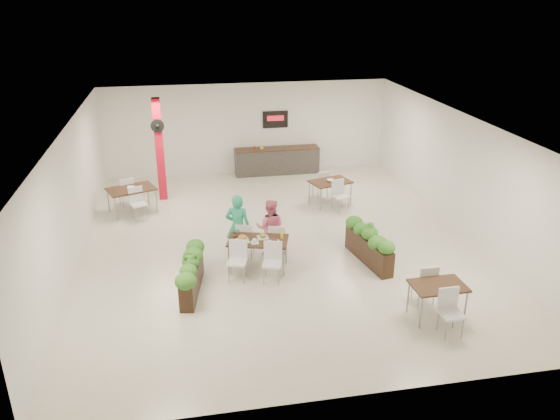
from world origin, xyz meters
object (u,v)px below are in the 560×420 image
object	(u,v)px
service_counter	(277,160)
planter_right	(369,243)
planter_left	(191,271)
side_table_b	(330,185)
diner_man	(238,227)
side_table_a	(131,192)
side_table_c	(438,291)
red_column	(160,149)
main_table	(258,244)
diner_woman	(270,228)

from	to	relation	value
service_counter	planter_right	world-z (taller)	service_counter
planter_left	side_table_b	xyz separation A→B (m)	(4.38, 4.52, 0.13)
diner_man	side_table_a	distance (m)	4.48
planter_left	side_table_a	xyz separation A→B (m)	(-1.58, 4.96, 0.14)
side_table_c	red_column	bearing A→B (deg)	123.98
main_table	side_table_a	size ratio (longest dim) A/B	1.14
side_table_a	side_table_b	distance (m)	5.97
planter_left	side_table_c	distance (m)	5.21
red_column	side_table_c	distance (m)	9.66
planter_right	side_table_b	bearing A→B (deg)	88.65
planter_left	red_column	bearing A→B (deg)	96.71
planter_right	service_counter	bearing A→B (deg)	97.84
diner_man	diner_woman	size ratio (longest dim) A/B	1.12
red_column	planter_right	distance (m)	7.35
service_counter	side_table_c	size ratio (longest dim) A/B	1.84
planter_right	side_table_b	size ratio (longest dim) A/B	1.17
side_table_b	side_table_a	bearing A→B (deg)	159.54
diner_woman	side_table_b	xyz separation A→B (m)	(2.39, 3.07, -0.11)
red_column	diner_man	xyz separation A→B (m)	(1.89, -4.48, -0.81)
service_counter	planter_right	distance (m)	7.22
service_counter	side_table_a	size ratio (longest dim) A/B	1.80
diner_man	planter_left	world-z (taller)	diner_man
side_table_b	diner_man	bearing A→B (deg)	-152.28
main_table	side_table_b	size ratio (longest dim) A/B	1.13
main_table	service_counter	bearing A→B (deg)	76.18
diner_woman	side_table_a	size ratio (longest dim) A/B	0.89
red_column	diner_man	distance (m)	4.93
main_table	diner_man	xyz separation A→B (m)	(-0.39, 0.65, 0.19)
main_table	side_table_a	xyz separation A→B (m)	(-3.16, 4.16, 0.00)
red_column	main_table	world-z (taller)	red_column
planter_right	side_table_c	xyz separation A→B (m)	(0.55, -2.57, 0.11)
diner_man	planter_right	world-z (taller)	diner_man
main_table	planter_right	bearing A→B (deg)	-3.33
diner_woman	planter_right	xyz separation A→B (m)	(2.29, -0.81, -0.24)
service_counter	diner_man	bearing A→B (deg)	-108.41
main_table	side_table_a	bearing A→B (deg)	127.19
main_table	diner_woman	bearing A→B (deg)	57.79
diner_woman	side_table_b	world-z (taller)	diner_woman
red_column	diner_woman	size ratio (longest dim) A/B	2.17
service_counter	side_table_c	bearing A→B (deg)	-81.03
planter_left	main_table	bearing A→B (deg)	26.70
red_column	side_table_b	bearing A→B (deg)	-15.49
service_counter	side_table_b	distance (m)	3.45
service_counter	planter_left	world-z (taller)	service_counter
planter_left	side_table_b	bearing A→B (deg)	45.90
diner_woman	planter_left	xyz separation A→B (m)	(-1.99, -1.45, -0.23)
planter_left	side_table_b	size ratio (longest dim) A/B	1.11
service_counter	main_table	world-z (taller)	service_counter
main_table	side_table_c	bearing A→B (deg)	-39.94
service_counter	planter_right	xyz separation A→B (m)	(0.98, -7.15, 0.01)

